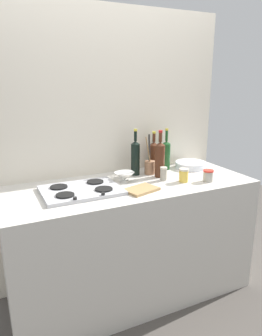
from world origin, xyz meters
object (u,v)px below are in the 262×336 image
wine_bottle_leftmost (160,159)px  wine_bottle_rightmost (166,154)px  wine_bottle_mid_right (154,155)px  mixing_bowl (124,176)px  wine_bottle_mid_left (135,157)px  utensil_crock (150,166)px  cutting_board (141,190)px  stovetop_hob (81,190)px  condiment_jar_front (184,175)px  plate_stack (191,165)px  condiment_jar_spare (164,174)px  condiment_jar_rear (208,176)px

wine_bottle_leftmost → wine_bottle_rightmost: wine_bottle_leftmost is taller
wine_bottle_rightmost → wine_bottle_mid_right: bearing=154.3°
wine_bottle_leftmost → mixing_bowl: size_ratio=2.42×
wine_bottle_leftmost → wine_bottle_mid_left: size_ratio=1.00×
utensil_crock → cutting_board: utensil_crock is taller
stovetop_hob → condiment_jar_front: condiment_jar_front is taller
stovetop_hob → cutting_board: stovetop_hob is taller
stovetop_hob → wine_bottle_mid_right: bearing=21.6°
utensil_crock → condiment_jar_front: bearing=-66.1°
plate_stack → wine_bottle_rightmost: 0.24m
stovetop_hob → condiment_jar_spare: condiment_jar_spare is taller
wine_bottle_mid_left → mixing_bowl: size_ratio=2.44×
condiment_jar_front → wine_bottle_rightmost: bearing=80.3°
condiment_jar_spare → wine_bottle_leftmost: bearing=77.8°
stovetop_hob → mixing_bowl: bearing=13.9°
mixing_bowl → stovetop_hob: bearing=-166.1°
stovetop_hob → wine_bottle_mid_right: 0.77m
wine_bottle_mid_right → condiment_jar_rear: wine_bottle_mid_right is taller
stovetop_hob → mixing_bowl: 0.37m
condiment_jar_spare → cutting_board: (-0.25, -0.14, -0.04)m
wine_bottle_leftmost → condiment_jar_spare: 0.13m
wine_bottle_mid_left → condiment_jar_rear: size_ratio=4.18×
utensil_crock → cutting_board: 0.41m
condiment_jar_rear → cutting_board: condiment_jar_rear is taller
utensil_crock → wine_bottle_mid_left: bearing=165.8°
wine_bottle_mid_right → wine_bottle_rightmost: size_ratio=0.93×
wine_bottle_mid_left → condiment_jar_rear: bearing=-43.1°
wine_bottle_mid_right → condiment_jar_spare: wine_bottle_mid_right is taller
wine_bottle_mid_right → condiment_jar_front: wine_bottle_mid_right is taller
utensil_crock → cutting_board: (-0.24, -0.33, -0.05)m
stovetop_hob → wine_bottle_mid_right: size_ratio=1.62×
wine_bottle_mid_right → cutting_board: 0.56m
utensil_crock → cutting_board: size_ratio=1.44×
wine_bottle_mid_left → condiment_jar_spare: (0.13, -0.22, -0.09)m
plate_stack → mixing_bowl: size_ratio=1.77×
mixing_bowl → condiment_jar_front: 0.43m
stovetop_hob → cutting_board: size_ratio=2.34×
wine_bottle_mid_right → stovetop_hob: bearing=-158.4°
plate_stack → wine_bottle_rightmost: bearing=164.8°
stovetop_hob → condiment_jar_spare: 0.63m
plate_stack → cutting_board: (-0.64, -0.33, -0.02)m
wine_bottle_mid_left → wine_bottle_rightmost: 0.30m
wine_bottle_rightmost → cutting_board: wine_bottle_rightmost is taller
wine_bottle_mid_left → wine_bottle_rightmost: wine_bottle_mid_left is taller
plate_stack → wine_bottle_leftmost: bearing=-164.5°
wine_bottle_rightmost → condiment_jar_rear: size_ratio=3.96×
wine_bottle_rightmost → condiment_jar_spare: (-0.17, -0.25, -0.08)m
wine_bottle_mid_left → condiment_jar_rear: 0.57m
stovetop_hob → condiment_jar_front: size_ratio=5.18×
wine_bottle_leftmost → wine_bottle_mid_right: bearing=73.4°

